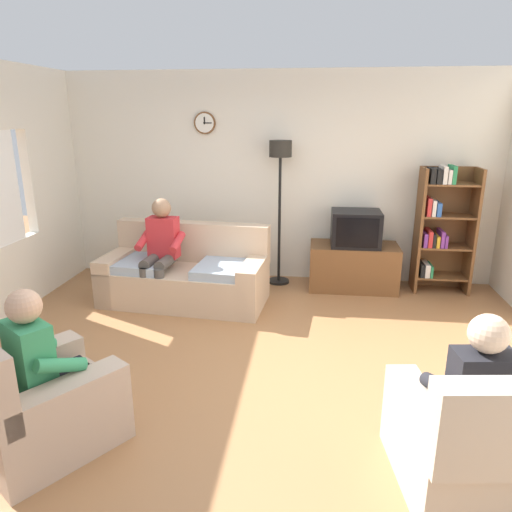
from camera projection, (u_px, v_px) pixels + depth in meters
ground_plane at (254, 374)px, 4.08m from camera, size 12.00×12.00×0.00m
back_wall_assembly at (279, 178)px, 6.21m from camera, size 6.20×0.17×2.70m
couch at (186, 276)px, 5.59m from camera, size 1.97×1.04×0.90m
tv_stand at (353, 267)px, 6.02m from camera, size 1.10×0.56×0.58m
tv at (356, 228)px, 5.85m from camera, size 0.60×0.49×0.44m
bookshelf at (441, 226)px, 5.80m from camera, size 0.68×0.36×1.58m
floor_lamp at (280, 173)px, 5.89m from camera, size 0.28×0.28×1.85m
armchair_near_window at (38, 407)px, 3.13m from camera, size 1.16×1.18×0.90m
armchair_near_bookshelf at (472, 446)px, 2.76m from camera, size 0.91×0.98×0.90m
person_on_couch at (160, 246)px, 5.41m from camera, size 0.54×0.56×1.24m
person_in_left_armchair at (46, 359)px, 3.10m from camera, size 0.61×0.64×1.12m
person_in_right_armchair at (472, 390)px, 2.76m from camera, size 0.55×0.57×1.12m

